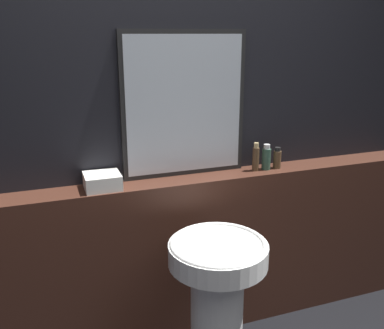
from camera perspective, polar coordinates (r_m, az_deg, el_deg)
The scene contains 8 objects.
wall_back at distance 2.46m, azimuth -0.56°, elevation 5.03°, with size 8.00×0.06×2.50m.
vanity_counter at distance 2.61m, azimuth 0.44°, elevation -12.01°, with size 2.91×0.20×0.99m.
pedestal_sink at distance 2.22m, azimuth 3.37°, elevation -17.40°, with size 0.48×0.48×0.82m.
mirror at distance 2.38m, azimuth -1.02°, elevation 7.93°, with size 0.71×0.03×0.80m.
towel_stack at distance 2.28m, azimuth -11.87°, elevation -2.18°, with size 0.19×0.17×0.08m.
shampoo_bottle at distance 2.54m, azimuth 8.50°, elevation 0.89°, with size 0.04×0.04×0.17m.
conditioner_bottle at distance 2.58m, azimuth 9.88°, elevation 0.88°, with size 0.05×0.05×0.15m.
lotion_bottle at distance 2.62m, azimuth 11.29°, elevation 0.79°, with size 0.05×0.05×0.13m.
Camera 1 is at (-0.80, -0.69, 1.77)m, focal length 40.00 mm.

